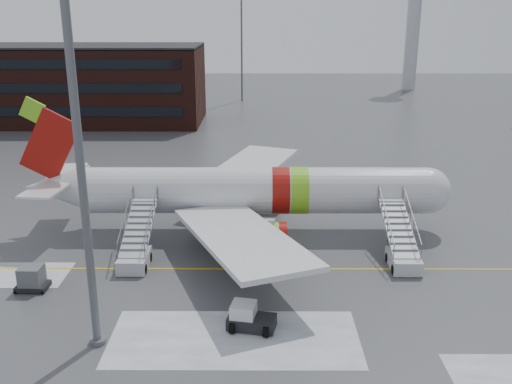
{
  "coord_description": "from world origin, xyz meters",
  "views": [
    {
      "loc": [
        -4.68,
        -37.96,
        17.62
      ],
      "look_at": [
        -4.85,
        4.52,
        4.0
      ],
      "focal_mm": 40.0,
      "sensor_mm": 36.0,
      "label": 1
    }
  ],
  "objects_px": {
    "airstair_aft": "(136,250)",
    "light_mast_near": "(77,125)",
    "pushback_tug": "(249,318)",
    "airstair_fwd": "(402,250)",
    "uld_container": "(32,279)",
    "airliner": "(245,191)"
  },
  "relations": [
    {
      "from": "airliner",
      "to": "airstair_aft",
      "type": "height_order",
      "value": "airliner"
    },
    {
      "from": "uld_container",
      "to": "light_mast_near",
      "type": "relative_size",
      "value": 0.09
    },
    {
      "from": "airstair_fwd",
      "to": "uld_container",
      "type": "distance_m",
      "value": 25.58
    },
    {
      "from": "uld_container",
      "to": "airstair_aft",
      "type": "bearing_deg",
      "value": 34.41
    },
    {
      "from": "airliner",
      "to": "uld_container",
      "type": "height_order",
      "value": "airliner"
    },
    {
      "from": "airstair_aft",
      "to": "pushback_tug",
      "type": "relative_size",
      "value": 2.59
    },
    {
      "from": "uld_container",
      "to": "light_mast_near",
      "type": "height_order",
      "value": "light_mast_near"
    },
    {
      "from": "airliner",
      "to": "pushback_tug",
      "type": "height_order",
      "value": "airliner"
    },
    {
      "from": "airliner",
      "to": "light_mast_near",
      "type": "height_order",
      "value": "light_mast_near"
    },
    {
      "from": "airstair_fwd",
      "to": "light_mast_near",
      "type": "distance_m",
      "value": 24.61
    },
    {
      "from": "airstair_aft",
      "to": "light_mast_near",
      "type": "distance_m",
      "value": 15.32
    },
    {
      "from": "airliner",
      "to": "airstair_fwd",
      "type": "height_order",
      "value": "airliner"
    },
    {
      "from": "uld_container",
      "to": "light_mast_near",
      "type": "bearing_deg",
      "value": -46.68
    },
    {
      "from": "airstair_fwd",
      "to": "uld_container",
      "type": "xyz_separation_m",
      "value": [
        -25.25,
        -4.13,
        -0.3
      ]
    },
    {
      "from": "airliner",
      "to": "airstair_fwd",
      "type": "relative_size",
      "value": 4.55
    },
    {
      "from": "airstair_aft",
      "to": "light_mast_near",
      "type": "bearing_deg",
      "value": -90.25
    },
    {
      "from": "airstair_aft",
      "to": "pushback_tug",
      "type": "xyz_separation_m",
      "value": [
        8.3,
        -8.9,
        -0.37
      ]
    },
    {
      "from": "airstair_fwd",
      "to": "airstair_aft",
      "type": "bearing_deg",
      "value": 180.0
    },
    {
      "from": "airstair_aft",
      "to": "light_mast_near",
      "type": "relative_size",
      "value": 0.33
    },
    {
      "from": "airstair_fwd",
      "to": "uld_container",
      "type": "relative_size",
      "value": 3.81
    },
    {
      "from": "airliner",
      "to": "airstair_fwd",
      "type": "distance_m",
      "value": 13.43
    },
    {
      "from": "airstair_fwd",
      "to": "pushback_tug",
      "type": "relative_size",
      "value": 2.59
    }
  ]
}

